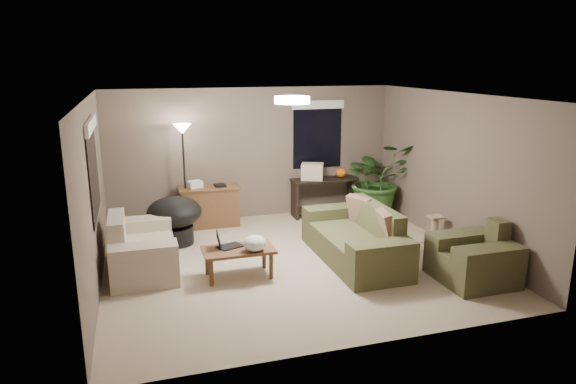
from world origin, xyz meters
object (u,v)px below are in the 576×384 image
object	(u,v)px
coffee_table	(239,253)
floor_lamp	(183,142)
cat_scratching_post	(434,232)
houseplant	(377,187)
loveseat	(141,251)
papasan_chair	(175,217)
console_table	(324,194)
armchair	(474,260)
main_sofa	(356,241)
desk	(209,206)

from	to	relation	value
coffee_table	floor_lamp	size ratio (longest dim) A/B	0.52
cat_scratching_post	houseplant	bearing A→B (deg)	96.09
loveseat	papasan_chair	xyz separation A→B (m)	(0.58, 1.00, 0.17)
console_table	cat_scratching_post	size ratio (longest dim) A/B	2.60
papasan_chair	houseplant	size ratio (longest dim) A/B	0.80
armchair	floor_lamp	world-z (taller)	floor_lamp
coffee_table	papasan_chair	distance (m)	1.81
armchair	console_table	distance (m)	3.63
loveseat	cat_scratching_post	size ratio (longest dim) A/B	3.20
console_table	houseplant	distance (m)	1.03
main_sofa	console_table	size ratio (longest dim) A/B	1.69
armchair	papasan_chair	xyz separation A→B (m)	(-3.84, 2.72, 0.17)
armchair	floor_lamp	size ratio (longest dim) A/B	0.52
desk	houseplant	size ratio (longest dim) A/B	0.74
desk	floor_lamp	size ratio (longest dim) A/B	0.58
console_table	houseplant	world-z (taller)	houseplant
desk	cat_scratching_post	distance (m)	4.02
main_sofa	loveseat	xyz separation A→B (m)	(-3.18, 0.54, 0.00)
main_sofa	cat_scratching_post	xyz separation A→B (m)	(1.51, 0.22, -0.08)
main_sofa	coffee_table	xyz separation A→B (m)	(-1.86, -0.11, 0.06)
loveseat	armchair	distance (m)	4.74
houseplant	cat_scratching_post	world-z (taller)	houseplant
loveseat	cat_scratching_post	xyz separation A→B (m)	(4.69, -0.31, -0.08)
papasan_chair	houseplant	xyz separation A→B (m)	(3.92, 0.46, 0.11)
armchair	papasan_chair	distance (m)	4.71
coffee_table	desk	world-z (taller)	desk
console_table	cat_scratching_post	xyz separation A→B (m)	(1.16, -2.11, -0.22)
desk	papasan_chair	world-z (taller)	papasan_chair
papasan_chair	houseplant	distance (m)	3.95
loveseat	cat_scratching_post	world-z (taller)	loveseat
papasan_chair	floor_lamp	size ratio (longest dim) A/B	0.63
coffee_table	loveseat	bearing A→B (deg)	153.74
console_table	houseplant	size ratio (longest dim) A/B	0.88
desk	main_sofa	bearing A→B (deg)	-50.57
armchair	desk	distance (m)	4.71
main_sofa	armchair	bearing A→B (deg)	-43.71
floor_lamp	cat_scratching_post	bearing A→B (deg)	-28.51
houseplant	desk	bearing A→B (deg)	174.28
coffee_table	desk	size ratio (longest dim) A/B	0.91
armchair	houseplant	bearing A→B (deg)	88.56
console_table	cat_scratching_post	bearing A→B (deg)	-61.29
floor_lamp	desk	bearing A→B (deg)	1.79
desk	console_table	world-z (taller)	same
loveseat	papasan_chair	size ratio (longest dim) A/B	1.34
main_sofa	cat_scratching_post	world-z (taller)	main_sofa
loveseat	coffee_table	xyz separation A→B (m)	(1.32, -0.65, 0.06)
armchair	console_table	size ratio (longest dim) A/B	0.77
houseplant	cat_scratching_post	distance (m)	1.82
loveseat	desk	xyz separation A→B (m)	(1.27, 1.79, 0.08)
coffee_table	houseplant	xyz separation A→B (m)	(3.18, 2.11, 0.22)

